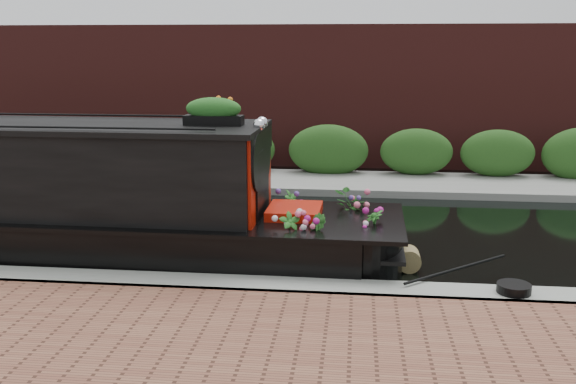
# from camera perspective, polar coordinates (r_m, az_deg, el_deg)

# --- Properties ---
(ground) EXTENTS (80.00, 80.00, 0.00)m
(ground) POSITION_cam_1_polar(r_m,az_deg,el_deg) (12.34, -8.50, -3.32)
(ground) COLOR black
(ground) RESTS_ON ground
(near_bank_coping) EXTENTS (40.00, 0.60, 0.50)m
(near_bank_coping) POSITION_cam_1_polar(r_m,az_deg,el_deg) (9.36, -13.64, -8.87)
(near_bank_coping) COLOR gray
(near_bank_coping) RESTS_ON ground
(far_bank_path) EXTENTS (40.00, 2.40, 0.34)m
(far_bank_path) POSITION_cam_1_polar(r_m,az_deg,el_deg) (16.31, -4.80, 0.75)
(far_bank_path) COLOR gray
(far_bank_path) RESTS_ON ground
(far_hedge) EXTENTS (40.00, 1.10, 2.80)m
(far_hedge) POSITION_cam_1_polar(r_m,az_deg,el_deg) (17.18, -4.23, 1.37)
(far_hedge) COLOR #234C19
(far_hedge) RESTS_ON ground
(far_brick_wall) EXTENTS (40.00, 1.00, 8.00)m
(far_brick_wall) POSITION_cam_1_polar(r_m,az_deg,el_deg) (19.21, -3.10, 2.61)
(far_brick_wall) COLOR #4E1C1A
(far_brick_wall) RESTS_ON ground
(narrowboat) EXTENTS (12.29, 2.39, 2.87)m
(narrowboat) POSITION_cam_1_polar(r_m,az_deg,el_deg) (11.45, -23.70, -1.13)
(narrowboat) COLOR black
(narrowboat) RESTS_ON ground
(rope_fender) EXTENTS (0.36, 0.37, 0.36)m
(rope_fender) POSITION_cam_1_polar(r_m,az_deg,el_deg) (10.17, 10.68, -5.87)
(rope_fender) COLOR olive
(rope_fender) RESTS_ON ground
(coiled_mooring_rope) EXTENTS (0.44, 0.44, 0.12)m
(coiled_mooring_rope) POSITION_cam_1_polar(r_m,az_deg,el_deg) (8.98, 19.44, -8.07)
(coiled_mooring_rope) COLOR black
(coiled_mooring_rope) RESTS_ON near_bank_coping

